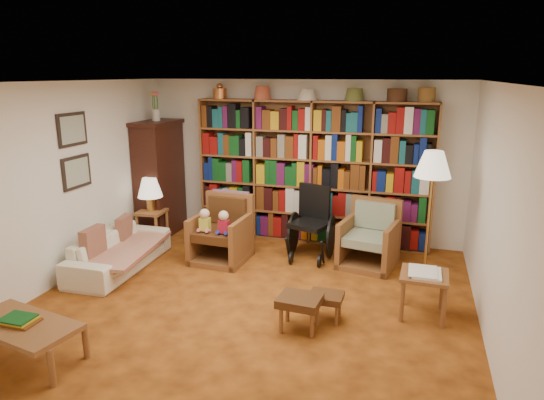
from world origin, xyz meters
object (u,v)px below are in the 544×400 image
at_px(side_table_lamp, 152,219).
at_px(footstool_a, 300,303).
at_px(sofa, 119,251).
at_px(side_table_papers, 424,280).
at_px(armchair_sage, 369,240).
at_px(armchair_leather, 223,233).
at_px(footstool_b, 326,299).
at_px(floor_lamp, 433,170).
at_px(coffee_table, 22,328).
at_px(wheelchair, 312,225).

bearing_deg(side_table_lamp, footstool_a, -34.28).
bearing_deg(sofa, side_table_papers, -94.38).
bearing_deg(armchair_sage, side_table_lamp, -177.85).
distance_m(side_table_lamp, armchair_sage, 3.33).
xyz_separation_m(side_table_lamp, side_table_papers, (4.05, -1.25, 0.02)).
bearing_deg(armchair_leather, footstool_b, -38.11).
height_order(floor_lamp, footstool_a, floor_lamp).
relative_size(armchair_leather, armchair_sage, 1.04).
bearing_deg(armchair_leather, floor_lamp, 0.37).
xyz_separation_m(armchair_leather, coffee_table, (-0.76, -2.96, -0.03)).
relative_size(floor_lamp, footstool_b, 4.72).
height_order(armchair_sage, wheelchair, wheelchair).
xyz_separation_m(wheelchair, side_table_papers, (1.55, -1.44, -0.05)).
distance_m(armchair_leather, coffee_table, 3.06).
xyz_separation_m(armchair_leather, wheelchair, (1.19, 0.47, 0.09)).
bearing_deg(footstool_b, sofa, 168.56).
bearing_deg(wheelchair, floor_lamp, -15.99).
bearing_deg(footstool_b, floor_lamp, 53.73).
relative_size(side_table_lamp, armchair_sage, 0.59).
bearing_deg(coffee_table, armchair_leather, 75.68).
distance_m(armchair_leather, armchair_sage, 2.06).
xyz_separation_m(side_table_papers, coffee_table, (-3.50, -1.99, -0.06)).
distance_m(side_table_lamp, coffee_table, 3.28).
height_order(side_table_lamp, armchair_sage, armchair_sage).
bearing_deg(side_table_papers, footstool_a, -150.82).
height_order(sofa, side_table_lamp, side_table_lamp).
bearing_deg(side_table_lamp, sofa, -84.55).
bearing_deg(footstool_a, sofa, 162.14).
xyz_separation_m(side_table_papers, footstool_a, (-1.22, -0.68, -0.12)).
relative_size(wheelchair, footstool_b, 2.90).
bearing_deg(wheelchair, footstool_a, -81.15).
distance_m(side_table_papers, footstool_b, 1.09).
bearing_deg(wheelchair, sofa, -152.61).
distance_m(armchair_leather, footstool_a, 2.25).
xyz_separation_m(armchair_sage, coffee_table, (-2.78, -3.36, 0.01)).
relative_size(side_table_papers, coffee_table, 0.45).
height_order(armchair_leather, coffee_table, armchair_leather).
bearing_deg(side_table_lamp, armchair_leather, -11.88).
distance_m(side_table_papers, footstool_a, 1.40).
relative_size(side_table_lamp, wheelchair, 0.51).
relative_size(side_table_lamp, coffee_table, 0.45).
xyz_separation_m(armchair_leather, floor_lamp, (2.77, 0.02, 1.07)).
xyz_separation_m(wheelchair, floor_lamp, (1.58, -0.45, 0.98)).
xyz_separation_m(armchair_sage, wheelchair, (-0.83, 0.07, 0.13)).
bearing_deg(coffee_table, side_table_lamp, 99.65).
bearing_deg(sofa, footstool_a, -109.37).
distance_m(floor_lamp, footstool_a, 2.38).
height_order(armchair_sage, footstool_b, armchair_sage).
bearing_deg(footstool_b, side_table_papers, 21.91).
height_order(sofa, wheelchair, wheelchair).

